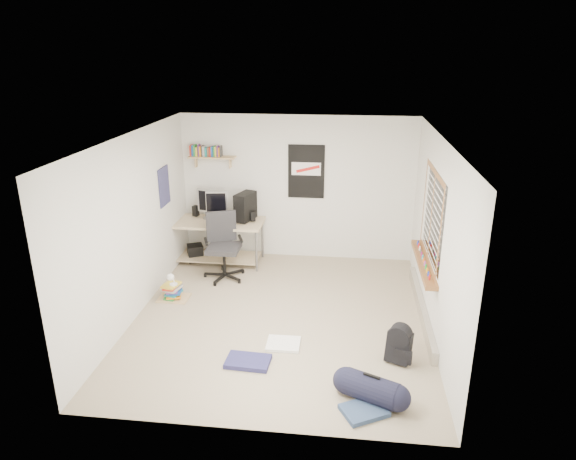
# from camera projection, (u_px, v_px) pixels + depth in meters

# --- Properties ---
(floor) EXTENTS (4.00, 4.50, 0.01)m
(floor) POSITION_uv_depth(u_px,v_px,m) (281.00, 317.00, 7.15)
(floor) COLOR gray
(floor) RESTS_ON ground
(ceiling) EXTENTS (4.00, 4.50, 0.01)m
(ceiling) POSITION_uv_depth(u_px,v_px,m) (280.00, 137.00, 6.30)
(ceiling) COLOR white
(ceiling) RESTS_ON ground
(back_wall) EXTENTS (4.00, 0.01, 2.50)m
(back_wall) POSITION_uv_depth(u_px,v_px,m) (297.00, 188.00, 8.83)
(back_wall) COLOR silver
(back_wall) RESTS_ON ground
(left_wall) EXTENTS (0.01, 4.50, 2.50)m
(left_wall) POSITION_uv_depth(u_px,v_px,m) (134.00, 227.00, 6.95)
(left_wall) COLOR silver
(left_wall) RESTS_ON ground
(right_wall) EXTENTS (0.01, 4.50, 2.50)m
(right_wall) POSITION_uv_depth(u_px,v_px,m) (437.00, 239.00, 6.51)
(right_wall) COLOR silver
(right_wall) RESTS_ON ground
(desk) EXTENTS (1.84, 1.27, 0.77)m
(desk) POSITION_uv_depth(u_px,v_px,m) (215.00, 242.00, 8.86)
(desk) COLOR tan
(desk) RESTS_ON floor
(monitor_left) EXTENTS (0.37, 0.20, 0.40)m
(monitor_left) POSITION_uv_depth(u_px,v_px,m) (207.00, 206.00, 8.79)
(monitor_left) COLOR #99999E
(monitor_left) RESTS_ON desk
(monitor_right) EXTENTS (0.37, 0.15, 0.40)m
(monitor_right) POSITION_uv_depth(u_px,v_px,m) (217.00, 209.00, 8.68)
(monitor_right) COLOR #9C9DA1
(monitor_right) RESTS_ON desk
(pc_tower) EXTENTS (0.34, 0.49, 0.47)m
(pc_tower) POSITION_uv_depth(u_px,v_px,m) (245.00, 206.00, 8.67)
(pc_tower) COLOR black
(pc_tower) RESTS_ON desk
(keyboard) EXTENTS (0.41, 0.28, 0.02)m
(keyboard) POSITION_uv_depth(u_px,v_px,m) (220.00, 219.00, 8.72)
(keyboard) COLOR black
(keyboard) RESTS_ON desk
(speaker_left) EXTENTS (0.12, 0.12, 0.18)m
(speaker_left) POSITION_uv_depth(u_px,v_px,m) (196.00, 211.00, 8.91)
(speaker_left) COLOR black
(speaker_left) RESTS_ON desk
(speaker_right) EXTENTS (0.10, 0.10, 0.16)m
(speaker_right) POSITION_uv_depth(u_px,v_px,m) (253.00, 216.00, 8.66)
(speaker_right) COLOR black
(speaker_right) RESTS_ON desk
(office_chair) EXTENTS (0.90, 0.90, 1.07)m
(office_chair) POSITION_uv_depth(u_px,v_px,m) (224.00, 250.00, 8.20)
(office_chair) COLOR #252427
(office_chair) RESTS_ON floor
(wall_shelf) EXTENTS (0.80, 0.22, 0.24)m
(wall_shelf) POSITION_uv_depth(u_px,v_px,m) (212.00, 157.00, 8.71)
(wall_shelf) COLOR tan
(wall_shelf) RESTS_ON back_wall
(poster_back_wall) EXTENTS (0.62, 0.03, 0.92)m
(poster_back_wall) POSITION_uv_depth(u_px,v_px,m) (306.00, 172.00, 8.69)
(poster_back_wall) COLOR black
(poster_back_wall) RESTS_ON back_wall
(poster_left_wall) EXTENTS (0.02, 0.42, 0.60)m
(poster_left_wall) POSITION_uv_depth(u_px,v_px,m) (164.00, 186.00, 7.98)
(poster_left_wall) COLOR navy
(poster_left_wall) RESTS_ON left_wall
(window) EXTENTS (0.10, 1.50, 1.26)m
(window) POSITION_uv_depth(u_px,v_px,m) (430.00, 217.00, 6.73)
(window) COLOR brown
(window) RESTS_ON right_wall
(baseboard_heater) EXTENTS (0.08, 2.50, 0.18)m
(baseboard_heater) POSITION_uv_depth(u_px,v_px,m) (422.00, 309.00, 7.19)
(baseboard_heater) COLOR #B7B2A8
(baseboard_heater) RESTS_ON floor
(backpack) EXTENTS (0.34, 0.31, 0.37)m
(backpack) POSITION_uv_depth(u_px,v_px,m) (399.00, 347.00, 6.08)
(backpack) COLOR black
(backpack) RESTS_ON floor
(duffel_bag) EXTENTS (0.39, 0.39, 0.58)m
(duffel_bag) POSITION_uv_depth(u_px,v_px,m) (371.00, 389.00, 5.42)
(duffel_bag) COLOR black
(duffel_bag) RESTS_ON floor
(tshirt) EXTENTS (0.42, 0.36, 0.04)m
(tshirt) POSITION_uv_depth(u_px,v_px,m) (283.00, 344.00, 6.47)
(tshirt) COLOR silver
(tshirt) RESTS_ON floor
(jeans_a) EXTENTS (0.54, 0.36, 0.06)m
(jeans_a) POSITION_uv_depth(u_px,v_px,m) (248.00, 361.00, 6.09)
(jeans_a) COLOR navy
(jeans_a) RESTS_ON floor
(jeans_b) EXTENTS (0.55, 0.50, 0.06)m
(jeans_b) POSITION_uv_depth(u_px,v_px,m) (364.00, 411.00, 5.28)
(jeans_b) COLOR navy
(jeans_b) RESTS_ON floor
(book_stack) EXTENTS (0.56, 0.49, 0.33)m
(book_stack) POSITION_uv_depth(u_px,v_px,m) (173.00, 289.00, 7.63)
(book_stack) COLOR olive
(book_stack) RESTS_ON floor
(desk_lamp) EXTENTS (0.19, 0.23, 0.20)m
(desk_lamp) POSITION_uv_depth(u_px,v_px,m) (173.00, 276.00, 7.53)
(desk_lamp) COLOR silver
(desk_lamp) RESTS_ON book_stack
(subwoofer) EXTENTS (0.34, 0.34, 0.29)m
(subwoofer) POSITION_uv_depth(u_px,v_px,m) (195.00, 253.00, 8.99)
(subwoofer) COLOR black
(subwoofer) RESTS_ON floor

